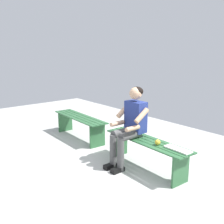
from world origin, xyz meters
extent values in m
cube|color=#B2B2AD|center=(0.96, 1.00, -0.02)|extent=(10.00, 7.00, 0.04)
cube|color=#2D6038|center=(-0.01, -0.15, 0.47)|extent=(1.59, 0.15, 0.02)
cube|color=#2D6038|center=(0.00, -0.05, 0.47)|extent=(1.59, 0.15, 0.02)
cube|color=#2D6038|center=(0.00, 0.05, 0.47)|extent=(1.59, 0.15, 0.02)
cube|color=#2D6038|center=(0.01, 0.15, 0.47)|extent=(1.59, 0.15, 0.02)
cube|color=#2D6038|center=(-0.67, 0.03, 0.23)|extent=(0.04, 0.34, 0.46)
cube|color=#2D6038|center=(0.67, -0.03, 0.23)|extent=(0.04, 0.34, 0.46)
cube|color=#2D6038|center=(1.91, -0.15, 0.47)|extent=(1.55, 0.15, 0.02)
cube|color=#2D6038|center=(1.91, -0.05, 0.47)|extent=(1.55, 0.15, 0.02)
cube|color=#2D6038|center=(1.92, 0.05, 0.47)|extent=(1.55, 0.15, 0.02)
cube|color=#2D6038|center=(1.92, 0.15, 0.47)|extent=(1.55, 0.15, 0.02)
cube|color=#2D6038|center=(1.26, 0.03, 0.23)|extent=(0.04, 0.34, 0.46)
cube|color=#2D6038|center=(2.57, -0.03, 0.23)|extent=(0.04, 0.34, 0.46)
cube|color=navy|center=(0.28, -0.02, 0.80)|extent=(0.34, 0.20, 0.50)
sphere|color=tan|center=(0.28, -0.01, 1.18)|extent=(0.20, 0.20, 0.20)
ellipsoid|color=black|center=(0.28, -0.04, 1.21)|extent=(0.20, 0.19, 0.15)
cylinder|color=#4C4C4C|center=(0.19, 0.18, 0.55)|extent=(0.13, 0.40, 0.13)
cylinder|color=#4C4C4C|center=(0.37, 0.18, 0.55)|extent=(0.13, 0.40, 0.13)
cylinder|color=#4C4C4C|center=(0.19, 0.38, 0.27)|extent=(0.11, 0.11, 0.55)
cube|color=black|center=(0.19, 0.44, 0.04)|extent=(0.10, 0.22, 0.07)
cylinder|color=#4C4C4C|center=(0.37, 0.38, 0.27)|extent=(0.11, 0.11, 0.55)
cube|color=black|center=(0.37, 0.44, 0.04)|extent=(0.10, 0.22, 0.07)
cylinder|color=tan|center=(0.07, 0.06, 0.87)|extent=(0.08, 0.28, 0.23)
cylinder|color=tan|center=(0.10, 0.22, 0.69)|extent=(0.07, 0.26, 0.07)
cylinder|color=tan|center=(0.49, 0.06, 0.87)|extent=(0.08, 0.28, 0.23)
cylinder|color=tan|center=(0.45, 0.22, 0.69)|extent=(0.07, 0.26, 0.07)
sphere|color=gold|center=(-0.26, 0.04, 0.52)|extent=(0.09, 0.09, 0.09)
cube|color=white|center=(-0.68, -0.02, 0.49)|extent=(0.21, 0.16, 0.02)
cube|color=white|center=(-0.47, -0.03, 0.49)|extent=(0.21, 0.16, 0.02)
cube|color=#33724C|center=(-0.57, -0.02, 0.48)|extent=(0.42, 0.17, 0.01)
camera|label=1|loc=(-2.70, 2.95, 1.87)|focal=42.91mm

